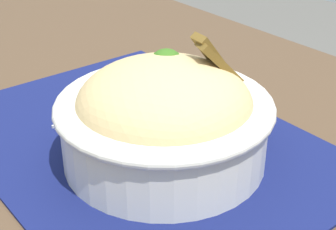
# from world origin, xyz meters

# --- Properties ---
(table) EXTENTS (1.33, 0.78, 0.77)m
(table) POSITION_xyz_m (0.00, 0.00, 0.70)
(table) COLOR #4C3826
(table) RESTS_ON ground_plane
(placemat) EXTENTS (0.44, 0.32, 0.00)m
(placemat) POSITION_xyz_m (0.00, -0.00, 0.77)
(placemat) COLOR #11194C
(placemat) RESTS_ON table
(bowl) EXTENTS (0.22, 0.22, 0.13)m
(bowl) POSITION_xyz_m (-0.05, -0.00, 0.83)
(bowl) COLOR silver
(bowl) RESTS_ON placemat
(fork) EXTENTS (0.03, 0.12, 0.00)m
(fork) POSITION_xyz_m (0.08, 0.01, 0.78)
(fork) COLOR silver
(fork) RESTS_ON placemat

